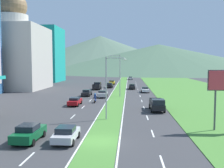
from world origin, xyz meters
name	(u,v)px	position (x,y,z in m)	size (l,w,h in m)	color
ground_plane	(101,142)	(0.00, 0.00, 0.00)	(600.00, 600.00, 0.00)	#38383A
grass_median	(121,86)	(0.00, 60.00, 0.03)	(3.20, 240.00, 0.06)	#477F33
grass_verge_right	(185,86)	(20.60, 60.00, 0.03)	(24.00, 240.00, 0.06)	#477F33
lane_dash_left_2	(27,159)	(-5.10, -4.52, 0.01)	(0.16, 2.80, 0.01)	silver
lane_dash_left_3	(57,132)	(-5.10, 3.21, 0.01)	(0.16, 2.80, 0.01)	silver
lane_dash_left_4	(73,117)	(-5.10, 10.95, 0.01)	(0.16, 2.80, 0.01)	silver
lane_dash_left_5	(83,107)	(-5.10, 18.69, 0.01)	(0.16, 2.80, 0.01)	silver
lane_dash_left_6	(90,100)	(-5.10, 26.43, 0.01)	(0.16, 2.80, 0.01)	silver
lane_dash_left_7	(96,96)	(-5.10, 34.17, 0.01)	(0.16, 2.80, 0.01)	silver
lane_dash_left_8	(100,92)	(-5.10, 41.90, 0.01)	(0.16, 2.80, 0.01)	silver
lane_dash_left_9	(103,89)	(-5.10, 49.64, 0.01)	(0.16, 2.80, 0.01)	silver
lane_dash_left_10	(105,87)	(-5.10, 57.38, 0.01)	(0.16, 2.80, 0.01)	silver
lane_dash_left_11	(107,85)	(-5.10, 65.12, 0.01)	(0.16, 2.80, 0.01)	silver
lane_dash_left_12	(109,83)	(-5.10, 72.86, 0.01)	(0.16, 2.80, 0.01)	silver
lane_dash_left_13	(111,82)	(-5.10, 80.59, 0.01)	(0.16, 2.80, 0.01)	silver
lane_dash_right_2	(162,162)	(5.10, -4.52, 0.01)	(0.16, 2.80, 0.01)	silver
lane_dash_right_3	(153,133)	(5.10, 3.21, 0.01)	(0.16, 2.80, 0.01)	silver
lane_dash_right_4	(147,118)	(5.10, 10.95, 0.01)	(0.16, 2.80, 0.01)	silver
lane_dash_right_5	(144,108)	(5.10, 18.69, 0.01)	(0.16, 2.80, 0.01)	silver
lane_dash_right_6	(142,101)	(5.10, 26.43, 0.01)	(0.16, 2.80, 0.01)	silver
lane_dash_right_7	(140,96)	(5.10, 34.17, 0.01)	(0.16, 2.80, 0.01)	silver
lane_dash_right_8	(139,92)	(5.10, 41.90, 0.01)	(0.16, 2.80, 0.01)	silver
lane_dash_right_9	(138,89)	(5.10, 49.64, 0.01)	(0.16, 2.80, 0.01)	silver
lane_dash_right_10	(137,87)	(5.10, 57.38, 0.01)	(0.16, 2.80, 0.01)	silver
lane_dash_right_11	(136,85)	(5.10, 65.12, 0.01)	(0.16, 2.80, 0.01)	silver
lane_dash_right_12	(136,83)	(5.10, 72.86, 0.01)	(0.16, 2.80, 0.01)	silver
lane_dash_right_13	(135,82)	(5.10, 80.59, 0.01)	(0.16, 2.80, 0.01)	silver
edge_line_median_left	(116,86)	(-1.75, 60.00, 0.01)	(0.16, 240.00, 0.01)	silver
edge_line_median_right	(127,86)	(1.75, 60.00, 0.01)	(0.16, 240.00, 0.01)	silver
domed_building	(14,52)	(-30.98, 48.63, 10.74)	(17.47, 17.47, 27.92)	#B7B2A8
midrise_colored	(42,55)	(-33.81, 79.94, 11.15)	(15.85, 15.85, 22.29)	teal
hill_far_left	(100,53)	(-33.14, 285.20, 20.95)	(228.82, 228.82, 41.90)	#516B56
hill_far_center	(159,58)	(30.95, 224.72, 13.24)	(229.22, 229.22, 26.49)	#47664C
street_lamp_near	(109,83)	(-0.02, 9.39, 4.73)	(2.70, 0.46, 8.15)	#99999E
street_lamp_mid	(119,73)	(0.29, 32.40, 5.30)	(2.81, 0.32, 9.24)	#99999E
car_0	(29,133)	(-6.71, -0.26, 0.82)	(2.04, 4.51, 1.62)	#0C5128
car_1	(110,85)	(-3.40, 54.02, 0.77)	(1.93, 4.58, 1.50)	black
car_2	(130,78)	(3.16, 94.67, 0.76)	(1.92, 4.18, 1.46)	#B2B2B7
car_3	(112,82)	(-3.57, 66.38, 0.77)	(2.02, 4.77, 1.49)	yellow
car_4	(132,86)	(3.42, 50.11, 0.76)	(1.86, 4.63, 1.46)	black
car_5	(145,90)	(6.68, 41.80, 0.72)	(1.97, 4.49, 1.38)	silver
car_6	(102,94)	(-3.18, 31.32, 0.78)	(1.96, 4.35, 1.49)	#B2B2B7
car_7	(75,101)	(-6.89, 20.44, 0.73)	(1.90, 4.70, 1.41)	maroon
car_8	(66,134)	(-3.19, -0.21, 0.75)	(1.99, 4.08, 1.47)	#B2B2B7
car_9	(87,93)	(-7.04, 33.58, 0.75)	(1.92, 4.75, 1.47)	black
pickup_truck_0	(97,86)	(-6.60, 48.65, 0.98)	(2.18, 5.40, 2.00)	black
pickup_truck_1	(157,105)	(6.93, 15.98, 0.98)	(2.18, 5.40, 2.00)	black
motorcycle_rider	(95,99)	(-3.75, 23.68, 0.75)	(0.36, 2.00, 1.80)	black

